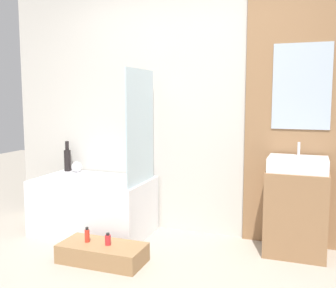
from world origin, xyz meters
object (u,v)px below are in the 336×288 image
(bottle_soap_primary, at_px, (87,235))
(bottle_soap_secondary, at_px, (108,240))
(sink, at_px, (298,164))
(vase_round_light, at_px, (77,167))
(bathtub, at_px, (94,205))
(vase_tall_dark, at_px, (67,159))
(wooden_step_bench, at_px, (102,253))

(bottle_soap_primary, distance_m, bottle_soap_secondary, 0.20)
(sink, relative_size, vase_round_light, 4.33)
(bathtub, height_order, vase_tall_dark, vase_tall_dark)
(sink, distance_m, vase_tall_dark, 2.46)
(bathtub, bearing_deg, vase_tall_dark, 151.13)
(bathtub, bearing_deg, wooden_step_bench, -54.15)
(bottle_soap_primary, bearing_deg, wooden_step_bench, 0.00)
(bathtub, distance_m, bottle_soap_primary, 0.69)
(vase_round_light, distance_m, bottle_soap_primary, 1.16)
(bathtub, xyz_separation_m, vase_round_light, (-0.36, 0.25, 0.34))
(bathtub, bearing_deg, vase_round_light, 145.15)
(sink, bearing_deg, vase_round_light, 177.09)
(bottle_soap_primary, bearing_deg, vase_round_light, 127.20)
(bathtub, distance_m, bottle_soap_secondary, 0.80)
(wooden_step_bench, height_order, bottle_soap_primary, bottle_soap_primary)
(wooden_step_bench, xyz_separation_m, sink, (1.52, 0.75, 0.73))
(wooden_step_bench, bearing_deg, vase_tall_dark, 136.50)
(bathtub, relative_size, wooden_step_bench, 1.58)
(vase_tall_dark, bearing_deg, bathtub, -28.87)
(vase_tall_dark, bearing_deg, sink, -3.24)
(vase_round_light, relative_size, bottle_soap_primary, 0.88)
(vase_tall_dark, distance_m, vase_round_light, 0.15)
(bottle_soap_secondary, bearing_deg, vase_tall_dark, 138.12)
(sink, xyz_separation_m, vase_tall_dark, (-2.45, 0.14, -0.11))
(vase_tall_dark, height_order, bottle_soap_primary, vase_tall_dark)
(wooden_step_bench, height_order, vase_tall_dark, vase_tall_dark)
(sink, bearing_deg, bottle_soap_secondary, -153.07)
(bottle_soap_primary, bearing_deg, bathtub, 115.95)
(wooden_step_bench, bearing_deg, sink, 26.09)
(vase_round_light, height_order, bottle_soap_secondary, vase_round_light)
(sink, xyz_separation_m, bottle_soap_secondary, (-1.47, -0.75, -0.61))
(wooden_step_bench, relative_size, vase_round_light, 6.32)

